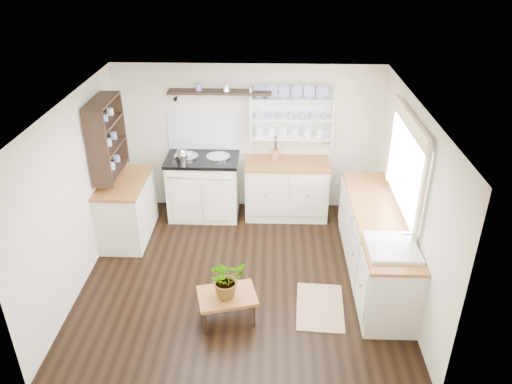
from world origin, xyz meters
TOP-DOWN VIEW (x-y plane):
  - floor at (0.00, 0.00)m, footprint 4.00×3.80m
  - wall_back at (0.00, 1.90)m, footprint 4.00×0.02m
  - wall_right at (2.00, 0.00)m, footprint 0.02×3.80m
  - wall_left at (-2.00, 0.00)m, footprint 0.02×3.80m
  - ceiling at (0.00, 0.00)m, footprint 4.00×3.80m
  - window at (1.95, 0.15)m, footprint 0.08×1.55m
  - aga_cooker at (-0.68, 1.57)m, footprint 1.09×0.75m
  - back_cabinets at (0.60, 1.60)m, footprint 1.27×0.63m
  - right_cabinets at (1.70, 0.10)m, footprint 0.62×2.43m
  - belfast_sink at (1.70, -0.65)m, footprint 0.55×0.60m
  - left_cabinets at (-1.70, 0.90)m, footprint 0.62×1.13m
  - plate_rack at (0.65, 1.86)m, footprint 1.20×0.22m
  - high_shelf at (-0.40, 1.78)m, footprint 1.50×0.29m
  - left_shelving at (-1.84, 0.90)m, footprint 0.28×0.80m
  - kettle at (-0.96, 1.45)m, footprint 0.19×0.19m
  - utensil_crock at (0.41, 1.68)m, footprint 0.13×0.13m
  - center_table at (-0.12, -0.82)m, footprint 0.74×0.61m
  - potted_plant at (-0.12, -0.82)m, footprint 0.54×0.52m
  - floor_rug at (0.97, -0.60)m, footprint 0.60×0.88m

SIDE VIEW (x-z plane):
  - floor at x=0.00m, z-range -0.01..0.01m
  - floor_rug at x=0.97m, z-range 0.00..0.02m
  - center_table at x=-0.12m, z-range 0.13..0.48m
  - right_cabinets at x=1.70m, z-range 0.01..0.91m
  - left_cabinets at x=-1.70m, z-range 0.01..0.91m
  - back_cabinets at x=0.60m, z-range 0.01..0.91m
  - aga_cooker at x=-0.68m, z-range -0.01..0.99m
  - potted_plant at x=-0.12m, z-range 0.35..0.81m
  - belfast_sink at x=1.70m, z-range 0.58..1.03m
  - utensil_crock at x=0.41m, z-range 0.91..1.06m
  - kettle at x=-0.96m, z-range 0.93..1.16m
  - wall_back at x=0.00m, z-range 0.00..2.30m
  - wall_right at x=2.00m, z-range 0.00..2.30m
  - wall_left at x=-2.00m, z-range 0.00..2.30m
  - left_shelving at x=-1.84m, z-range 1.02..2.08m
  - plate_rack at x=0.65m, z-range 1.11..2.01m
  - window at x=1.95m, z-range 0.95..2.17m
  - high_shelf at x=-0.40m, z-range 1.83..1.99m
  - ceiling at x=0.00m, z-range 2.29..2.30m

